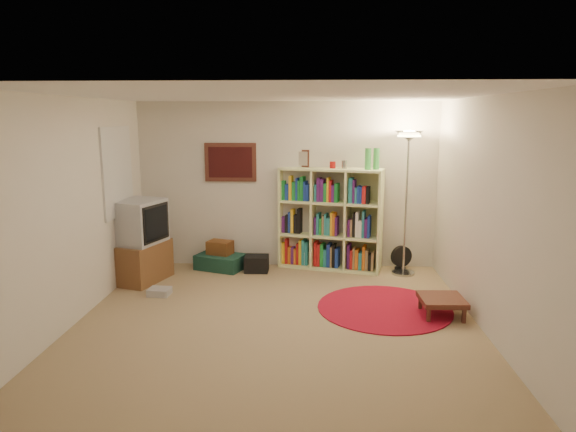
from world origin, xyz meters
name	(u,v)px	position (x,y,z in m)	size (l,w,h in m)	color
room	(271,211)	(-0.05, 0.05, 1.26)	(4.54, 4.54, 2.54)	#8E7653
bookshelf	(329,220)	(0.64, 2.14, 0.74)	(1.59, 0.80, 1.83)	#F5FFAA
floor_lamp	(408,156)	(1.74, 1.86, 1.73)	(0.49, 0.49, 2.09)	#9A9C9E
floor_fan	(401,258)	(1.74, 2.08, 0.19)	(0.33, 0.22, 0.37)	black
tv_stand	(140,242)	(-2.00, 1.37, 0.56)	(0.76, 0.92, 1.15)	brown
dvd_box	(159,292)	(-1.58, 0.79, 0.05)	(0.29, 0.24, 0.09)	#A7A7AB
suitcase	(220,262)	(-1.00, 1.99, 0.11)	(0.80, 0.66, 0.22)	#14372C
wicker_basket	(220,247)	(-1.00, 2.03, 0.32)	(0.42, 0.36, 0.20)	#5B3316
duffel_bag	(257,264)	(-0.43, 1.88, 0.12)	(0.35, 0.29, 0.24)	black
paper_towel	(305,259)	(0.28, 2.15, 0.12)	(0.13, 0.13, 0.24)	white
red_rug	(384,308)	(1.27, 0.46, 0.01)	(1.61, 1.61, 0.01)	maroon
side_table	(442,300)	(1.90, 0.25, 0.19)	(0.51, 0.51, 0.23)	#441F17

